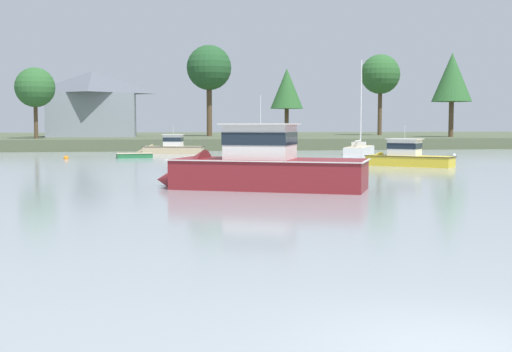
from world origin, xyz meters
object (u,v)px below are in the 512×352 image
cruiser_sand (168,150)px  mooring_buoy_orange (66,158)px  mooring_buoy_white (454,155)px  cruiser_maroon (249,174)px  cruiser_yellow (400,160)px  sailboat_white (359,152)px  dinghy_green (134,156)px

cruiser_sand → mooring_buoy_orange: bearing=-136.2°
mooring_buoy_white → cruiser_maroon: bearing=-129.6°
cruiser_yellow → mooring_buoy_white: 18.16m
cruiser_maroon → mooring_buoy_orange: cruiser_maroon is taller
sailboat_white → mooring_buoy_white: bearing=-34.5°
sailboat_white → dinghy_green: size_ratio=2.94×
cruiser_yellow → mooring_buoy_orange: (-26.64, 13.93, -0.40)m
cruiser_yellow → dinghy_green: bearing=143.9°
dinghy_green → cruiser_sand: cruiser_sand is taller
cruiser_maroon → sailboat_white: sailboat_white is taller
sailboat_white → cruiser_sand: size_ratio=1.41×
cruiser_maroon → mooring_buoy_white: size_ratio=29.00×
cruiser_yellow → mooring_buoy_white: size_ratio=17.65×
sailboat_white → mooring_buoy_white: 9.84m
sailboat_white → mooring_buoy_white: size_ratio=26.76×
mooring_buoy_orange → sailboat_white: bearing=11.5°
cruiser_sand → mooring_buoy_orange: cruiser_sand is taller
cruiser_maroon → cruiser_sand: cruiser_maroon is taller
sailboat_white → mooring_buoy_orange: size_ratio=20.71×
sailboat_white → mooring_buoy_orange: (-29.59, -6.04, -0.15)m
cruiser_yellow → cruiser_maroon: 21.04m
sailboat_white → cruiser_maroon: bearing=-115.3°
cruiser_yellow → cruiser_sand: 28.68m
sailboat_white → mooring_buoy_orange: 30.20m
cruiser_maroon → sailboat_white: (16.87, 35.75, -0.47)m
cruiser_yellow → sailboat_white: 20.19m
cruiser_yellow → mooring_buoy_orange: size_ratio=13.66×
cruiser_yellow → dinghy_green: 25.41m
dinghy_green → mooring_buoy_orange: (-6.12, -1.06, -0.07)m
cruiser_maroon → cruiser_sand: (-3.37, 38.67, -0.25)m
cruiser_maroon → dinghy_green: (-6.60, 30.76, -0.55)m
mooring_buoy_white → cruiser_yellow: bearing=-127.5°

